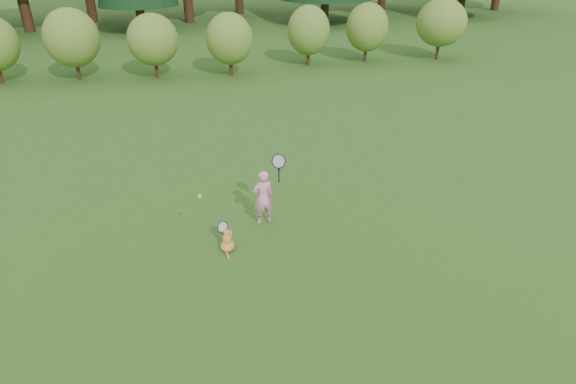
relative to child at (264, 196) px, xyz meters
name	(u,v)px	position (x,y,z in m)	size (l,w,h in m)	color
ground	(290,248)	(0.23, -0.97, -0.58)	(100.00, 100.00, 0.00)	#255317
shrub_row	(198,38)	(0.23, 12.03, 0.82)	(28.00, 3.00, 2.80)	#486D22
child	(264,196)	(0.00, 0.00, 0.00)	(0.63, 0.36, 1.67)	pink
cat	(227,239)	(-0.85, -0.72, -0.37)	(0.42, 0.59, 0.58)	orange
tennis_ball	(200,197)	(-1.25, -0.74, 0.57)	(0.07, 0.07, 0.07)	#CBDA19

